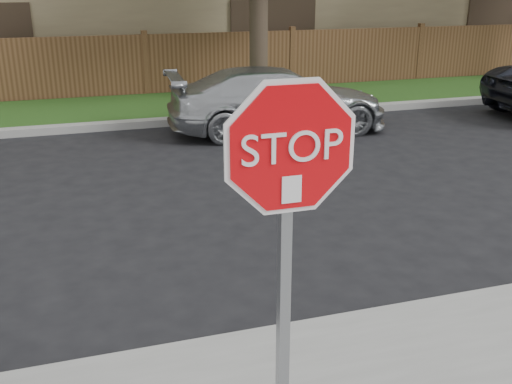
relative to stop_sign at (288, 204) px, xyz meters
name	(u,v)px	position (x,y,z in m)	size (l,w,h in m)	color
ground	(320,326)	(0.89, 1.48, -1.83)	(90.00, 90.00, 0.00)	black
far_curb	(169,122)	(0.89, 9.63, -1.75)	(70.00, 0.30, 0.15)	gray
grass_strip	(157,107)	(0.89, 11.28, -1.77)	(70.00, 3.00, 0.12)	#1E4714
fence	(146,66)	(0.89, 12.88, -1.03)	(70.00, 0.12, 1.60)	#51331C
stop_sign	(288,204)	(0.00, 0.00, 0.00)	(1.01, 0.13, 2.55)	gray
sedan_right	(278,100)	(2.92, 8.44, -1.19)	(1.80, 4.42, 1.28)	#B5B8BC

